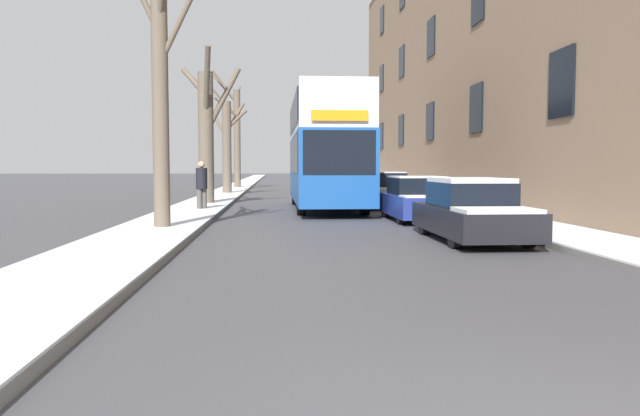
{
  "coord_description": "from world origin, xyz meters",
  "views": [
    {
      "loc": [
        -1.79,
        -3.27,
        1.62
      ],
      "look_at": [
        -0.43,
        15.61,
        0.38
      ],
      "focal_mm": 35.0,
      "sensor_mm": 36.0,
      "label": 1
    }
  ],
  "objects_px": {
    "parked_car_2": "(383,191)",
    "parked_car_4": "(349,184)",
    "parked_car_3": "(362,187)",
    "bare_tree_left_2": "(227,145)",
    "pedestrian_left_sidewalk": "(202,185)",
    "bare_tree_left_3": "(235,132)",
    "parked_car_0": "(471,212)",
    "double_decker_bus": "(326,145)",
    "bare_tree_left_1": "(207,132)",
    "parked_car_1": "(418,200)",
    "bare_tree_left_0": "(158,79)"
  },
  "relations": [
    {
      "from": "parked_car_2",
      "to": "bare_tree_left_2",
      "type": "bearing_deg",
      "value": 121.62
    },
    {
      "from": "bare_tree_left_1",
      "to": "parked_car_0",
      "type": "distance_m",
      "value": 14.67
    },
    {
      "from": "parked_car_0",
      "to": "parked_car_1",
      "type": "xyz_separation_m",
      "value": [
        -0.0,
        5.2,
        -0.01
      ]
    },
    {
      "from": "bare_tree_left_0",
      "to": "bare_tree_left_1",
      "type": "xyz_separation_m",
      "value": [
        0.03,
        10.44,
        -0.71
      ]
    },
    {
      "from": "bare_tree_left_1",
      "to": "parked_car_2",
      "type": "xyz_separation_m",
      "value": [
        7.13,
        -1.2,
        -2.4
      ]
    },
    {
      "from": "bare_tree_left_2",
      "to": "parked_car_4",
      "type": "height_order",
      "value": "bare_tree_left_2"
    },
    {
      "from": "bare_tree_left_2",
      "to": "parked_car_0",
      "type": "relative_size",
      "value": 1.27
    },
    {
      "from": "parked_car_2",
      "to": "parked_car_4",
      "type": "bearing_deg",
      "value": 90.0
    },
    {
      "from": "double_decker_bus",
      "to": "pedestrian_left_sidewalk",
      "type": "relative_size",
      "value": 5.73
    },
    {
      "from": "bare_tree_left_1",
      "to": "pedestrian_left_sidewalk",
      "type": "xyz_separation_m",
      "value": [
        0.21,
        -3.76,
        -2.05
      ]
    },
    {
      "from": "bare_tree_left_3",
      "to": "parked_car_2",
      "type": "distance_m",
      "value": 23.03
    },
    {
      "from": "pedestrian_left_sidewalk",
      "to": "bare_tree_left_3",
      "type": "bearing_deg",
      "value": 57.97
    },
    {
      "from": "parked_car_2",
      "to": "parked_car_4",
      "type": "xyz_separation_m",
      "value": [
        0.0,
        11.52,
        0.0
      ]
    },
    {
      "from": "parked_car_0",
      "to": "parked_car_2",
      "type": "relative_size",
      "value": 1.01
    },
    {
      "from": "bare_tree_left_2",
      "to": "parked_car_1",
      "type": "height_order",
      "value": "bare_tree_left_2"
    },
    {
      "from": "bare_tree_left_2",
      "to": "pedestrian_left_sidewalk",
      "type": "xyz_separation_m",
      "value": [
        0.15,
        -14.05,
        -1.91
      ]
    },
    {
      "from": "double_decker_bus",
      "to": "parked_car_3",
      "type": "relative_size",
      "value": 2.38
    },
    {
      "from": "bare_tree_left_2",
      "to": "bare_tree_left_3",
      "type": "height_order",
      "value": "bare_tree_left_3"
    },
    {
      "from": "parked_car_2",
      "to": "bare_tree_left_0",
      "type": "bearing_deg",
      "value": -127.79
    },
    {
      "from": "bare_tree_left_3",
      "to": "parked_car_1",
      "type": "xyz_separation_m",
      "value": [
        7.22,
        -27.77,
        -3.59
      ]
    },
    {
      "from": "parked_car_0",
      "to": "parked_car_2",
      "type": "xyz_separation_m",
      "value": [
        -0.0,
        11.39,
        0.02
      ]
    },
    {
      "from": "parked_car_0",
      "to": "parked_car_4",
      "type": "relative_size",
      "value": 0.97
    },
    {
      "from": "parked_car_0",
      "to": "pedestrian_left_sidewalk",
      "type": "bearing_deg",
      "value": 128.1
    },
    {
      "from": "double_decker_bus",
      "to": "bare_tree_left_1",
      "type": "bearing_deg",
      "value": 157.91
    },
    {
      "from": "bare_tree_left_0",
      "to": "parked_car_0",
      "type": "distance_m",
      "value": 8.1
    },
    {
      "from": "parked_car_3",
      "to": "parked_car_4",
      "type": "xyz_separation_m",
      "value": [
        -0.0,
        5.57,
        0.03
      ]
    },
    {
      "from": "double_decker_bus",
      "to": "pedestrian_left_sidewalk",
      "type": "height_order",
      "value": "double_decker_bus"
    },
    {
      "from": "bare_tree_left_0",
      "to": "pedestrian_left_sidewalk",
      "type": "bearing_deg",
      "value": 87.95
    },
    {
      "from": "parked_car_3",
      "to": "pedestrian_left_sidewalk",
      "type": "xyz_separation_m",
      "value": [
        -6.92,
        -8.5,
        0.37
      ]
    },
    {
      "from": "pedestrian_left_sidewalk",
      "to": "double_decker_bus",
      "type": "bearing_deg",
      "value": -10.87
    },
    {
      "from": "bare_tree_left_2",
      "to": "parked_car_0",
      "type": "bearing_deg",
      "value": -72.82
    },
    {
      "from": "bare_tree_left_0",
      "to": "parked_car_4",
      "type": "height_order",
      "value": "bare_tree_left_0"
    },
    {
      "from": "double_decker_bus",
      "to": "parked_car_2",
      "type": "relative_size",
      "value": 2.46
    },
    {
      "from": "parked_car_3",
      "to": "parked_car_4",
      "type": "relative_size",
      "value": 0.98
    },
    {
      "from": "bare_tree_left_3",
      "to": "parked_car_4",
      "type": "relative_size",
      "value": 1.94
    },
    {
      "from": "parked_car_3",
      "to": "parked_car_2",
      "type": "bearing_deg",
      "value": -90.0
    },
    {
      "from": "parked_car_4",
      "to": "bare_tree_left_3",
      "type": "bearing_deg",
      "value": 125.67
    },
    {
      "from": "bare_tree_left_1",
      "to": "double_decker_bus",
      "type": "relative_size",
      "value": 0.6
    },
    {
      "from": "bare_tree_left_1",
      "to": "parked_car_4",
      "type": "xyz_separation_m",
      "value": [
        7.13,
        10.32,
        -2.39
      ]
    },
    {
      "from": "bare_tree_left_3",
      "to": "pedestrian_left_sidewalk",
      "type": "distance_m",
      "value": 24.35
    },
    {
      "from": "parked_car_2",
      "to": "parked_car_4",
      "type": "distance_m",
      "value": 11.52
    },
    {
      "from": "parked_car_4",
      "to": "parked_car_0",
      "type": "bearing_deg",
      "value": -90.0
    },
    {
      "from": "double_decker_bus",
      "to": "parked_car_1",
      "type": "xyz_separation_m",
      "value": [
        2.37,
        -5.46,
        -1.84
      ]
    },
    {
      "from": "parked_car_1",
      "to": "parked_car_2",
      "type": "height_order",
      "value": "parked_car_2"
    },
    {
      "from": "bare_tree_left_3",
      "to": "bare_tree_left_0",
      "type": "bearing_deg",
      "value": -89.89
    },
    {
      "from": "bare_tree_left_1",
      "to": "bare_tree_left_3",
      "type": "xyz_separation_m",
      "value": [
        -0.09,
        20.38,
        1.16
      ]
    },
    {
      "from": "double_decker_bus",
      "to": "parked_car_1",
      "type": "distance_m",
      "value": 6.23
    },
    {
      "from": "bare_tree_left_2",
      "to": "pedestrian_left_sidewalk",
      "type": "relative_size",
      "value": 2.99
    },
    {
      "from": "parked_car_2",
      "to": "parked_car_3",
      "type": "bearing_deg",
      "value": 90.0
    },
    {
      "from": "bare_tree_left_3",
      "to": "double_decker_bus",
      "type": "distance_m",
      "value": 22.9
    }
  ]
}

